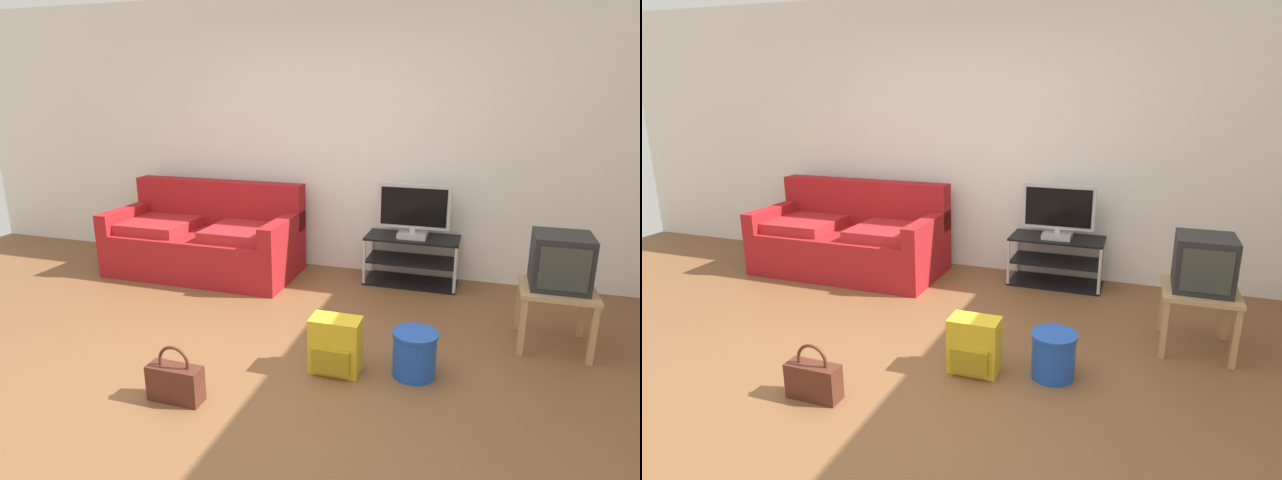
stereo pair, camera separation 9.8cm
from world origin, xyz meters
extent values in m
cube|color=brown|center=(0.00, 0.00, -0.01)|extent=(9.00, 9.80, 0.02)
cube|color=silver|center=(0.00, 2.45, 1.35)|extent=(9.00, 0.10, 2.70)
cube|color=maroon|center=(-1.29, 1.82, 0.21)|extent=(1.87, 0.91, 0.43)
cube|color=maroon|center=(-1.29, 2.17, 0.66)|extent=(1.87, 0.20, 0.47)
cube|color=maroon|center=(-2.16, 1.82, 0.53)|extent=(0.14, 0.91, 0.20)
cube|color=maroon|center=(-0.43, 1.82, 0.53)|extent=(0.14, 0.91, 0.20)
cube|color=#AF2026|center=(-1.81, 1.76, 0.48)|extent=(0.75, 0.63, 0.10)
cube|color=#AF2026|center=(-0.78, 1.76, 0.48)|extent=(0.75, 0.63, 0.10)
cube|color=black|center=(0.76, 2.16, 0.45)|extent=(0.87, 0.42, 0.02)
cube|color=black|center=(0.76, 2.16, 0.23)|extent=(0.84, 0.40, 0.02)
cube|color=black|center=(0.76, 2.16, 0.01)|extent=(0.87, 0.42, 0.02)
cylinder|color=#B7B7BC|center=(0.34, 1.97, 0.23)|extent=(0.03, 0.03, 0.46)
cylinder|color=#B7B7BC|center=(1.18, 1.97, 0.23)|extent=(0.03, 0.03, 0.46)
cylinder|color=#B7B7BC|center=(0.34, 2.35, 0.23)|extent=(0.03, 0.03, 0.46)
cylinder|color=#B7B7BC|center=(1.18, 2.35, 0.23)|extent=(0.03, 0.03, 0.46)
cube|color=#B2B2B7|center=(0.76, 2.14, 0.49)|extent=(0.27, 0.22, 0.05)
cube|color=#B2B2B7|center=(0.76, 2.14, 0.53)|extent=(0.05, 0.04, 0.04)
cube|color=#B2B2B7|center=(0.76, 2.14, 0.76)|extent=(0.67, 0.04, 0.41)
cube|color=black|center=(0.76, 2.12, 0.76)|extent=(0.61, 0.01, 0.35)
cube|color=tan|center=(1.92, 1.17, 0.44)|extent=(0.50, 0.50, 0.03)
cube|color=tan|center=(1.70, 0.95, 0.21)|extent=(0.04, 0.04, 0.42)
cube|color=tan|center=(2.14, 0.95, 0.21)|extent=(0.04, 0.04, 0.42)
cube|color=tan|center=(1.70, 1.39, 0.21)|extent=(0.04, 0.04, 0.42)
cube|color=tan|center=(2.14, 1.39, 0.21)|extent=(0.04, 0.04, 0.42)
cube|color=#232326|center=(1.92, 1.19, 0.64)|extent=(0.38, 0.39, 0.38)
cube|color=#333833|center=(1.92, 0.99, 0.64)|extent=(0.32, 0.01, 0.30)
cube|color=gold|center=(0.53, 0.35, 0.19)|extent=(0.33, 0.19, 0.37)
cube|color=#A4851A|center=(0.53, 0.24, 0.12)|extent=(0.25, 0.04, 0.16)
cylinder|color=#A4851A|center=(0.43, 0.47, 0.20)|extent=(0.04, 0.04, 0.30)
cylinder|color=#A4851A|center=(0.62, 0.47, 0.20)|extent=(0.04, 0.04, 0.30)
cube|color=#4C2319|center=(-0.28, -0.28, 0.11)|extent=(0.33, 0.12, 0.22)
torus|color=#4C2319|center=(-0.28, -0.28, 0.25)|extent=(0.21, 0.02, 0.21)
cylinder|color=blue|center=(1.03, 0.44, 0.15)|extent=(0.28, 0.28, 0.30)
cylinder|color=blue|center=(1.03, 0.44, 0.29)|extent=(0.30, 0.30, 0.02)
camera|label=1|loc=(1.37, -2.62, 1.77)|focal=29.18mm
camera|label=2|loc=(1.47, -2.59, 1.77)|focal=29.18mm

